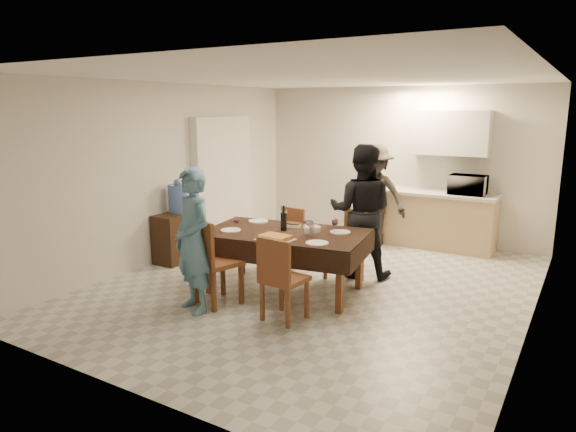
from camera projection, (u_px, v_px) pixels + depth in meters
name	position (u px, v px, depth m)	size (l,w,h in m)	color
floor	(316.00, 285.00, 6.60)	(5.00, 6.00, 0.02)	#B9B8B3
ceiling	(319.00, 77.00, 6.06)	(5.00, 6.00, 0.02)	white
wall_back	(398.00, 163.00, 8.84)	(5.00, 0.02, 2.60)	beige
wall_front	(129.00, 237.00, 3.81)	(5.00, 0.02, 2.60)	beige
wall_left	(168.00, 173.00, 7.59)	(0.02, 6.00, 2.60)	beige
wall_right	(541.00, 205.00, 5.07)	(0.02, 6.00, 2.60)	beige
stub_partition	(223.00, 180.00, 8.60)	(0.15, 1.40, 2.10)	white
kitchen_base_cabinet	(425.00, 220.00, 8.45)	(2.20, 0.60, 0.86)	tan
kitchen_worktop	(426.00, 193.00, 8.36)	(2.24, 0.64, 0.05)	#BBBBB5
upper_cabinet	(451.00, 133.00, 8.13)	(1.20, 0.34, 0.70)	silver
dining_table	(285.00, 235.00, 6.26)	(2.09, 1.41, 0.76)	black
chair_near_left	(212.00, 254.00, 5.80)	(0.58, 0.59, 0.55)	brown
chair_near_right	(280.00, 271.00, 5.36)	(0.46, 0.46, 0.50)	brown
chair_far_left	(282.00, 234.00, 7.09)	(0.42, 0.42, 0.46)	brown
chair_far_right	(341.00, 240.00, 6.62)	(0.56, 0.58, 0.50)	brown
console	(179.00, 237.00, 7.63)	(0.39, 0.78, 0.72)	black
water_jug	(178.00, 199.00, 7.51)	(0.28, 0.28, 0.42)	#4363AD
wine_bottle	(284.00, 218.00, 6.29)	(0.08, 0.08, 0.31)	black
water_pitcher	(308.00, 229.00, 6.02)	(0.12, 0.12, 0.18)	white
savoury_tart	(275.00, 237.00, 5.88)	(0.40, 0.30, 0.05)	#B98736
salad_bowl	(314.00, 229.00, 6.25)	(0.17, 0.17, 0.06)	white
mushroom_dish	(293.00, 225.00, 6.51)	(0.19, 0.19, 0.03)	white
wine_glass_a	(236.00, 223.00, 6.30)	(0.08, 0.08, 0.18)	white
wine_glass_b	(335.00, 226.00, 6.17)	(0.08, 0.08, 0.18)	white
wine_glass_c	(284.00, 217.00, 6.58)	(0.09, 0.09, 0.21)	white
plate_near_left	(231.00, 230.00, 6.30)	(0.24, 0.24, 0.01)	white
plate_near_right	(317.00, 243.00, 5.70)	(0.26, 0.26, 0.01)	white
plate_far_left	(258.00, 221.00, 6.80)	(0.26, 0.26, 0.01)	white
plate_far_right	(340.00, 232.00, 6.20)	(0.25, 0.25, 0.01)	white
microwave	(468.00, 185.00, 8.00)	(0.55, 0.37, 0.30)	silver
person_near	(193.00, 241.00, 5.64)	(0.59, 0.39, 1.62)	teal
person_far	(361.00, 211.00, 6.83)	(0.87, 0.67, 1.78)	black
person_kitchen	(374.00, 196.00, 8.35)	(1.08, 0.62, 1.67)	black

